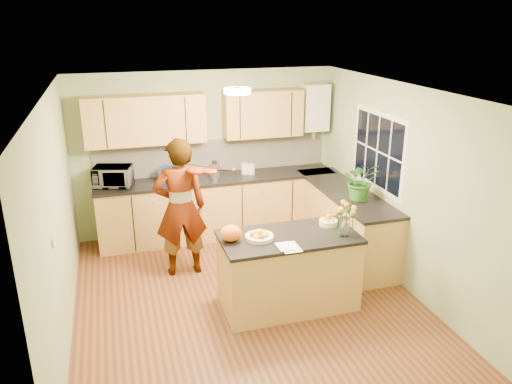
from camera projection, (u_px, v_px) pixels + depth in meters
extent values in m
plane|color=#522C17|center=(246.00, 299.00, 6.06)|extent=(4.50, 4.50, 0.00)
cube|color=silver|center=(245.00, 91.00, 5.22)|extent=(4.00, 4.50, 0.02)
cube|color=#8CA173|center=(207.00, 153.00, 7.68)|extent=(4.00, 0.02, 2.50)
cube|color=#8CA173|center=(328.00, 308.00, 3.61)|extent=(4.00, 0.02, 2.50)
cube|color=#8CA173|center=(57.00, 222.00, 5.11)|extent=(0.02, 4.50, 2.50)
cube|color=#8CA173|center=(401.00, 186.00, 6.18)|extent=(0.02, 4.50, 2.50)
cube|color=tan|center=(218.00, 207.00, 7.70)|extent=(3.60, 0.60, 0.90)
cube|color=black|center=(218.00, 179.00, 7.53)|extent=(3.64, 0.62, 0.04)
cube|color=tan|center=(344.00, 223.00, 7.13)|extent=(0.60, 2.20, 0.90)
cube|color=black|center=(346.00, 192.00, 6.98)|extent=(0.62, 2.24, 0.04)
cube|color=beige|center=(213.00, 156.00, 7.71)|extent=(3.60, 0.02, 0.52)
cube|color=tan|center=(145.00, 120.00, 7.08)|extent=(1.70, 0.34, 0.70)
cube|color=tan|center=(263.00, 113.00, 7.55)|extent=(1.20, 0.34, 0.70)
cube|color=white|center=(315.00, 107.00, 7.77)|extent=(0.40, 0.30, 0.72)
cylinder|color=#ADADB2|center=(314.00, 132.00, 7.90)|extent=(0.06, 0.06, 0.20)
cube|color=white|center=(378.00, 151.00, 6.62)|extent=(0.01, 1.30, 1.05)
cube|color=black|center=(378.00, 151.00, 6.62)|extent=(0.01, 1.18, 0.92)
cube|color=white|center=(53.00, 242.00, 4.55)|extent=(0.02, 0.09, 0.09)
cylinder|color=#FFEABF|center=(237.00, 91.00, 5.51)|extent=(0.30, 0.30, 0.06)
cylinder|color=white|center=(237.00, 88.00, 5.50)|extent=(0.10, 0.10, 0.02)
cube|color=tan|center=(288.00, 272.00, 5.80)|extent=(1.53, 0.76, 0.86)
cube|color=black|center=(289.00, 237.00, 5.65)|extent=(1.57, 0.80, 0.04)
cylinder|color=#F7ECC5|center=(259.00, 237.00, 5.54)|extent=(0.32, 0.32, 0.05)
cylinder|color=#F7ECC5|center=(328.00, 222.00, 5.92)|extent=(0.22, 0.22, 0.06)
cylinder|color=silver|center=(345.00, 227.00, 5.61)|extent=(0.11, 0.11, 0.21)
ellipsoid|color=orange|center=(231.00, 233.00, 5.48)|extent=(0.29, 0.26, 0.18)
cube|color=white|center=(290.00, 247.00, 5.34)|extent=(0.20, 0.27, 0.01)
imported|color=tan|center=(180.00, 208.00, 6.40)|extent=(0.67, 0.44, 1.84)
imported|color=white|center=(113.00, 176.00, 7.10)|extent=(0.60, 0.48, 0.29)
cube|color=navy|center=(170.00, 174.00, 7.34)|extent=(0.33, 0.29, 0.22)
cylinder|color=#ADADB2|center=(215.00, 170.00, 7.48)|extent=(0.17, 0.17, 0.23)
sphere|color=black|center=(214.00, 160.00, 7.42)|extent=(0.08, 0.08, 0.08)
cylinder|color=#F7ECC5|center=(245.00, 169.00, 7.67)|extent=(0.13, 0.13, 0.17)
cylinder|color=white|center=(251.00, 169.00, 7.66)|extent=(0.10, 0.10, 0.16)
imported|color=#2B6722|center=(361.00, 181.00, 6.53)|extent=(0.58, 0.55, 0.52)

